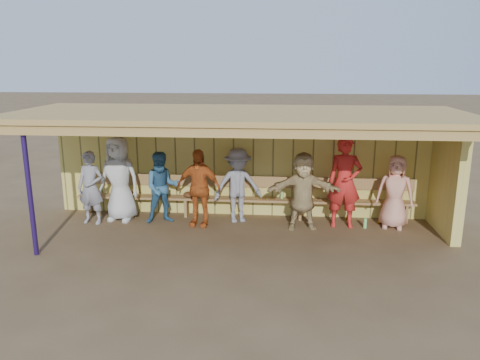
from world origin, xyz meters
name	(u,v)px	position (x,y,z in m)	size (l,w,h in m)	color
ground	(239,233)	(0.00, 0.00, 0.00)	(90.00, 90.00, 0.00)	brown
player_a	(91,188)	(-3.24, 0.39, 0.80)	(0.58, 0.38, 1.59)	gray
player_b	(119,179)	(-2.69, 0.66, 0.94)	(0.92, 0.60, 1.89)	beige
player_c	(162,188)	(-1.71, 0.58, 0.79)	(0.77, 0.60, 1.58)	#32658B
player_d	(198,188)	(-0.90, 0.44, 0.84)	(0.98, 0.41, 1.67)	#C2581F
player_e	(238,185)	(-0.08, 0.77, 0.82)	(1.06, 0.61, 1.64)	gray
player_f	(303,191)	(1.31, 0.43, 0.82)	(1.52, 0.48, 1.64)	tan
player_g	(344,183)	(2.19, 0.64, 0.97)	(0.71, 0.46, 1.94)	red
player_h	(395,192)	(3.24, 0.66, 0.78)	(0.77, 0.50, 1.57)	tan
dugout_structure	(260,147)	(0.39, 0.69, 1.69)	(8.80, 3.20, 2.50)	#DAC85D
bench	(243,194)	(0.00, 1.12, 0.53)	(7.60, 0.34, 0.93)	#A37B46
dugout_equipment	(185,196)	(-1.31, 0.99, 0.49)	(5.91, 0.62, 0.80)	orange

